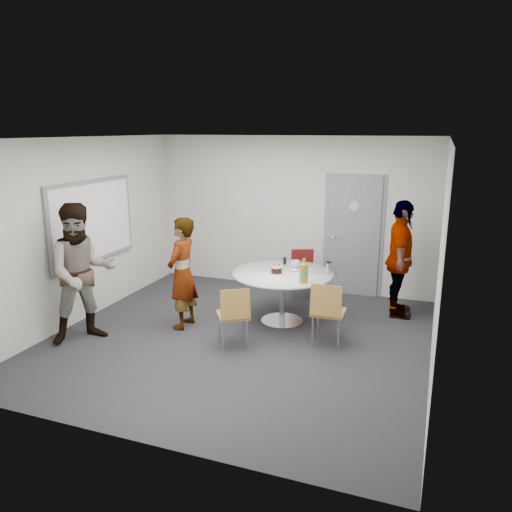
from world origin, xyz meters
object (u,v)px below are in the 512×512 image
at_px(whiteboard, 93,221).
at_px(chair_near_left, 234,312).
at_px(person_right, 400,259).
at_px(table, 284,279).
at_px(person_main, 182,273).
at_px(person_left, 82,273).
at_px(chair_far, 303,269).
at_px(door, 353,236).
at_px(chair_near_right, 327,308).

distance_m(whiteboard, chair_near_left, 2.73).
bearing_deg(whiteboard, person_right, 18.42).
bearing_deg(person_right, whiteboard, 102.81).
xyz_separation_m(table, person_main, (-1.32, -0.66, 0.14)).
bearing_deg(person_left, person_main, -9.38).
bearing_deg(person_left, chair_near_left, -37.05).
bearing_deg(person_left, whiteboard, 69.31).
xyz_separation_m(chair_far, person_left, (-2.32, -2.70, 0.44)).
relative_size(door, person_main, 1.31).
distance_m(chair_near_right, person_main, 2.12).
distance_m(chair_near_left, person_left, 2.10).
bearing_deg(chair_near_left, person_main, 123.21).
bearing_deg(person_main, whiteboard, -93.47).
relative_size(table, chair_near_left, 1.76).
relative_size(door, table, 1.44).
xyz_separation_m(chair_near_right, person_right, (0.77, 1.51, 0.36)).
bearing_deg(person_left, door, -2.78).
relative_size(chair_near_right, chair_far, 1.06).
relative_size(door, person_left, 1.12).
xyz_separation_m(door, person_left, (-3.05, -3.22, -0.08)).
bearing_deg(chair_far, chair_near_right, 92.44).
height_order(whiteboard, table, whiteboard).
bearing_deg(whiteboard, person_left, -61.37).
relative_size(whiteboard, chair_far, 2.28).
bearing_deg(chair_far, whiteboard, 10.02).
xyz_separation_m(chair_near_left, person_main, (-0.97, 0.43, 0.30)).
relative_size(table, chair_far, 1.76).
height_order(chair_near_right, person_right, person_right).
distance_m(chair_near_left, person_main, 1.11).
relative_size(door, chair_near_left, 2.53).
relative_size(chair_near_right, person_right, 0.49).
distance_m(door, table, 1.87).
distance_m(table, person_main, 1.48).
height_order(door, table, door).
xyz_separation_m(table, person_right, (1.55, 0.88, 0.23)).
xyz_separation_m(whiteboard, person_main, (1.54, -0.07, -0.64)).
bearing_deg(chair_far, door, -166.71).
bearing_deg(table, chair_far, 91.53).
height_order(table, person_right, person_right).
bearing_deg(chair_near_right, chair_far, 113.35).
distance_m(table, person_left, 2.81).
bearing_deg(chair_near_right, person_right, 62.00).
xyz_separation_m(whiteboard, person_right, (4.41, 1.47, -0.55)).
relative_size(chair_near_left, person_left, 0.44).
bearing_deg(person_right, table, 113.99).
height_order(table, chair_far, table).
xyz_separation_m(whiteboard, chair_near_left, (2.51, -0.50, -0.94)).
height_order(whiteboard, person_main, whiteboard).
bearing_deg(chair_near_left, table, 39.22).
xyz_separation_m(person_main, person_right, (2.87, 1.54, 0.09)).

